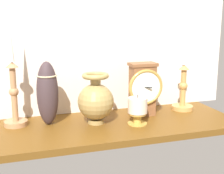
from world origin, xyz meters
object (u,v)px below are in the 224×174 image
object	(u,v)px
tall_ceramic_vase	(47,93)
pillar_candle_front	(138,109)
mantel_clock	(143,89)
brass_vase_bulbous	(96,100)
candlestick_tall_left	(14,94)
candlestick_tall_center	(183,87)

from	to	relation	value
tall_ceramic_vase	pillar_candle_front	bearing A→B (deg)	-16.96
mantel_clock	tall_ceramic_vase	world-z (taller)	tall_ceramic_vase
brass_vase_bulbous	candlestick_tall_left	bearing A→B (deg)	167.34
mantel_clock	pillar_candle_front	distance (cm)	12.31
candlestick_tall_center	mantel_clock	bearing A→B (deg)	-172.69
brass_vase_bulbous	tall_ceramic_vase	world-z (taller)	tall_ceramic_vase
candlestick_tall_left	mantel_clock	bearing A→B (deg)	-3.23
candlestick_tall_center	tall_ceramic_vase	distance (cm)	57.54
pillar_candle_front	tall_ceramic_vase	xyz separation A→B (cm)	(-31.68, 9.66, 6.14)
mantel_clock	candlestick_tall_left	xyz separation A→B (cm)	(-49.46, 2.79, 0.83)
mantel_clock	candlestick_tall_left	world-z (taller)	candlestick_tall_left
mantel_clock	tall_ceramic_vase	size ratio (longest dim) A/B	0.91
pillar_candle_front	tall_ceramic_vase	world-z (taller)	tall_ceramic_vase
candlestick_tall_left	tall_ceramic_vase	size ratio (longest dim) A/B	1.60
pillar_candle_front	candlestick_tall_center	bearing A→B (deg)	24.65
candlestick_tall_center	pillar_candle_front	xyz separation A→B (cm)	(-25.79, -11.83, -4.19)
candlestick_tall_left	brass_vase_bulbous	size ratio (longest dim) A/B	1.99
mantel_clock	tall_ceramic_vase	bearing A→B (deg)	179.46
candlestick_tall_left	candlestick_tall_center	bearing A→B (deg)	-0.21
candlestick_tall_center	tall_ceramic_vase	size ratio (longest dim) A/B	1.53
candlestick_tall_left	brass_vase_bulbous	bearing A→B (deg)	-12.66
candlestick_tall_center	brass_vase_bulbous	xyz separation A→B (cm)	(-40.33, -6.22, -1.08)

